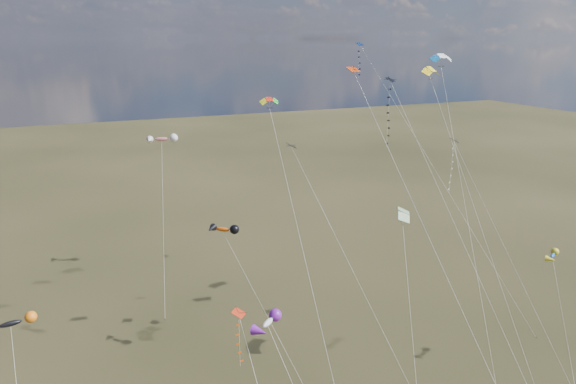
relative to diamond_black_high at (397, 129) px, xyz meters
name	(u,v)px	position (x,y,z in m)	size (l,w,h in m)	color
diamond_black_high	(397,129)	(0.00, 0.00, 0.00)	(4.29, 23.17, 29.59)	black
diamond_navy_tall	(373,81)	(7.81, 17.17, 3.03)	(11.71, 24.00, 32.67)	#091A47
diamond_black_mid	(325,214)	(-6.66, 1.64, -8.29)	(6.49, 18.39, 22.84)	black
diamond_red_low	(242,348)	(-19.23, -10.40, -12.92)	(2.12, 9.67, 14.75)	#B12910
diamond_navy_right	(457,175)	(8.79, 1.00, -5.79)	(6.28, 14.10, 22.97)	#0B0A44
diamond_orange_center	(429,237)	(-7.59, -15.41, -4.36)	(8.36, 18.65, 31.26)	red
parafoil_yellow	(432,71)	(9.61, 7.66, 4.83)	(3.51, 24.07, 30.49)	yellow
parafoil_blue_white	(442,58)	(7.68, 3.64, 6.36)	(6.83, 20.27, 32.01)	blue
parafoil_striped	(404,211)	(0.07, -1.93, -7.78)	(6.75, 13.82, 17.84)	yellow
parafoil_tricolor	(270,103)	(-10.47, 6.51, 2.19)	(2.76, 23.94, 27.86)	#CFCB18
novelty_black_orange	(10,324)	(-34.90, 0.11, -13.17)	(3.47, 7.40, 12.23)	black
novelty_orange_black	(223,230)	(-15.79, 6.43, -10.31)	(6.67, 13.27, 15.15)	#E0500B
novelty_white_purple	(268,324)	(-18.14, -12.88, -9.82)	(5.34, 9.95, 15.54)	silver
novelty_redwhite_stripe	(162,139)	(-17.61, 30.32, -5.07)	(5.31, 15.33, 20.47)	red
novelty_blue_yellow	(553,256)	(13.47, -8.29, -12.21)	(3.43, 8.10, 13.12)	blue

